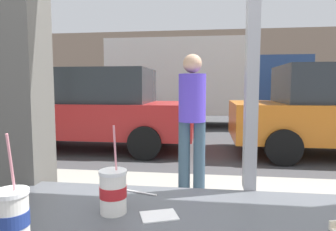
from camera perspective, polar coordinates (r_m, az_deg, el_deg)
The scene contains 10 objects.
ground_plane at distance 9.31m, azimuth 8.60°, elevation -3.01°, with size 60.00×60.00×0.00m, color #424244.
sidewalk_strip at distance 3.10m, azimuth 10.81°, elevation -19.58°, with size 16.00×2.80×0.12m, color #9E998E.
building_facade_far at distance 25.19m, azimuth 8.06°, elevation 9.06°, with size 28.00×1.20×5.90m, color gray.
soda_cup_left at distance 0.95m, azimuth -27.66°, elevation -16.88°, with size 0.09×0.09×0.31m.
soda_cup_right at distance 1.07m, azimuth -10.42°, elevation -13.94°, with size 0.10×0.10×0.31m.
loose_straw at distance 1.27m, azimuth -6.16°, elevation -14.26°, with size 0.01×0.01×0.19m, color white.
napkin_wrapper at distance 1.06m, azimuth -1.73°, elevation -18.56°, with size 0.12×0.09×0.00m, color white.
parked_car_red at distance 6.79m, azimuth -14.49°, elevation 1.23°, with size 4.64×1.92×1.76m.
box_truck at distance 10.64m, azimuth 6.26°, elevation 6.74°, with size 6.58×2.44×2.94m.
pedestrian at distance 3.54m, azimuth 4.61°, elevation 0.35°, with size 0.32×0.32×1.63m.
Camera 1 is at (-0.18, -1.21, 1.37)m, focal length 31.95 mm.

